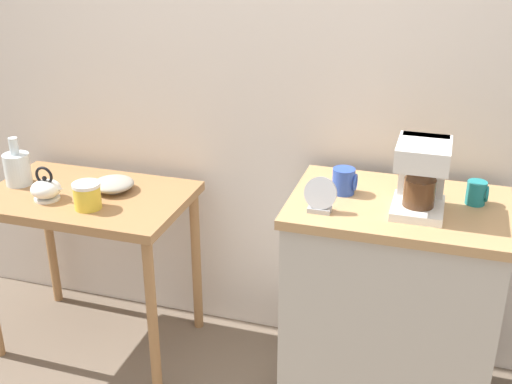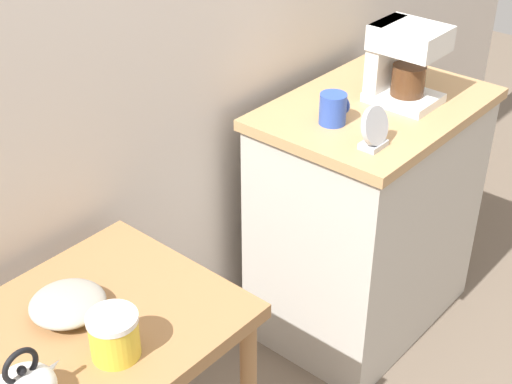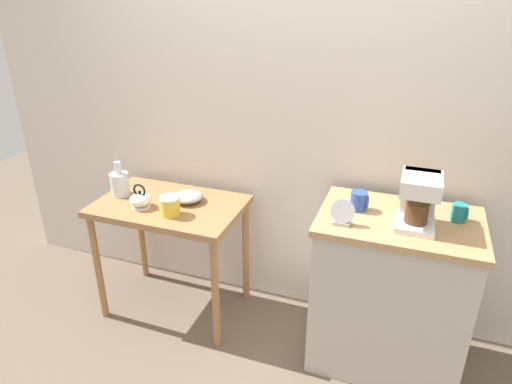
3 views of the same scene
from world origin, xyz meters
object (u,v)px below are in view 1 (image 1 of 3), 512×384
(glass_carafe_vase, at_px, (17,168))
(table_clock, at_px, (320,197))
(mug_blue, at_px, (344,181))
(teakettle, at_px, (46,189))
(mug_dark_teal, at_px, (477,193))
(bowl_stoneware, at_px, (113,184))
(canister_enamel, at_px, (87,196))
(coffee_maker, at_px, (422,173))

(glass_carafe_vase, bearing_deg, table_clock, -6.78)
(glass_carafe_vase, bearing_deg, mug_blue, 0.75)
(teakettle, distance_m, glass_carafe_vase, 0.24)
(mug_dark_teal, relative_size, table_clock, 0.68)
(glass_carafe_vase, height_order, mug_blue, mug_blue)
(glass_carafe_vase, bearing_deg, mug_dark_teal, 1.93)
(bowl_stoneware, bearing_deg, mug_dark_teal, 0.41)
(bowl_stoneware, distance_m, canister_enamel, 0.19)
(canister_enamel, height_order, coffee_maker, coffee_maker)
(coffee_maker, bearing_deg, bowl_stoneware, 175.59)
(teakettle, bearing_deg, mug_blue, 5.92)
(coffee_maker, xyz_separation_m, mug_blue, (-0.28, 0.06, -0.09))
(mug_dark_teal, bearing_deg, glass_carafe_vase, -178.07)
(teakettle, bearing_deg, mug_dark_teal, 5.80)
(coffee_maker, bearing_deg, canister_enamel, -176.13)
(bowl_stoneware, xyz_separation_m, teakettle, (-0.22, -0.16, 0.02))
(bowl_stoneware, bearing_deg, coffee_maker, -4.41)
(glass_carafe_vase, xyz_separation_m, coffee_maker, (1.72, -0.05, 0.20))
(coffee_maker, xyz_separation_m, mug_dark_teal, (0.20, 0.11, -0.10))
(bowl_stoneware, distance_m, teakettle, 0.28)
(table_clock, bearing_deg, mug_blue, 73.92)
(teakettle, relative_size, coffee_maker, 0.60)
(coffee_maker, bearing_deg, table_clock, -160.10)
(glass_carafe_vase, xyz_separation_m, table_clock, (1.39, -0.17, 0.12))
(canister_enamel, distance_m, coffee_maker, 1.32)
(glass_carafe_vase, bearing_deg, canister_enamel, -17.39)
(coffee_maker, relative_size, mug_blue, 2.64)
(mug_dark_teal, bearing_deg, coffee_maker, -151.01)
(mug_blue, bearing_deg, table_clock, -106.08)
(teakettle, relative_size, table_clock, 1.21)
(canister_enamel, distance_m, table_clock, 0.98)
(bowl_stoneware, xyz_separation_m, table_clock, (0.95, -0.22, 0.16))
(bowl_stoneware, height_order, mug_blue, mug_blue)
(mug_blue, bearing_deg, glass_carafe_vase, -179.25)
(canister_enamel, xyz_separation_m, table_clock, (0.97, -0.03, 0.14))
(bowl_stoneware, xyz_separation_m, mug_blue, (1.01, -0.04, 0.15))
(mug_dark_teal, bearing_deg, teakettle, -174.20)
(mug_blue, bearing_deg, canister_enamel, -171.52)
(canister_enamel, bearing_deg, table_clock, -1.93)
(mug_dark_teal, bearing_deg, bowl_stoneware, -179.59)
(bowl_stoneware, xyz_separation_m, canister_enamel, (-0.01, -0.19, 0.02))
(glass_carafe_vase, height_order, mug_dark_teal, mug_dark_teal)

